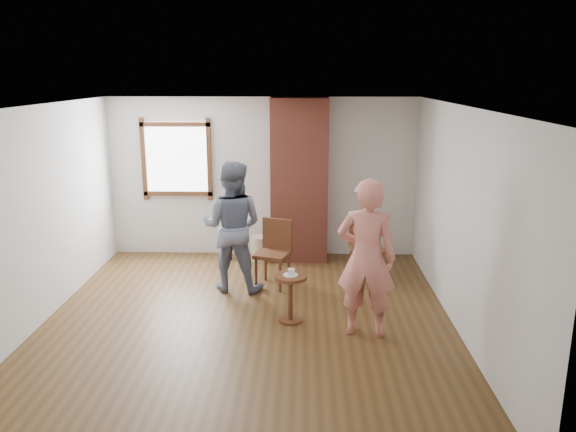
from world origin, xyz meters
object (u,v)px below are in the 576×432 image
object	(u,v)px
stoneware_crock	(261,248)
side_table	(290,291)
dining_chair_left	(274,249)
man	(232,226)
dining_chair_right	(366,243)
person_pink	(366,258)

from	to	relation	value
stoneware_crock	side_table	xyz separation A→B (m)	(0.54, -2.33, 0.20)
dining_chair_left	man	world-z (taller)	man
dining_chair_right	person_pink	distance (m)	1.83
dining_chair_left	dining_chair_right	world-z (taller)	dining_chair_right
stoneware_crock	person_pink	bearing A→B (deg)	-61.82
dining_chair_left	man	bearing A→B (deg)	-144.81
stoneware_crock	dining_chair_left	size ratio (longest dim) A/B	0.42
side_table	stoneware_crock	bearing A→B (deg)	103.08
person_pink	man	bearing A→B (deg)	-27.46
stoneware_crock	man	xyz separation A→B (m)	(-0.29, -1.26, 0.71)
stoneware_crock	man	bearing A→B (deg)	-103.03
stoneware_crock	side_table	distance (m)	2.40
man	person_pink	size ratio (longest dim) A/B	0.98
dining_chair_right	man	world-z (taller)	man
dining_chair_left	man	xyz separation A→B (m)	(-0.58, -0.18, 0.38)
man	person_pink	xyz separation A→B (m)	(1.70, -1.37, 0.01)
stoneware_crock	dining_chair_left	xyz separation A→B (m)	(0.28, -1.08, 0.33)
dining_chair_left	side_table	distance (m)	1.28
person_pink	side_table	bearing A→B (deg)	-7.81
dining_chair_left	person_pink	bearing A→B (deg)	-36.10
stoneware_crock	dining_chair_right	bearing A→B (deg)	-27.77
side_table	person_pink	world-z (taller)	person_pink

